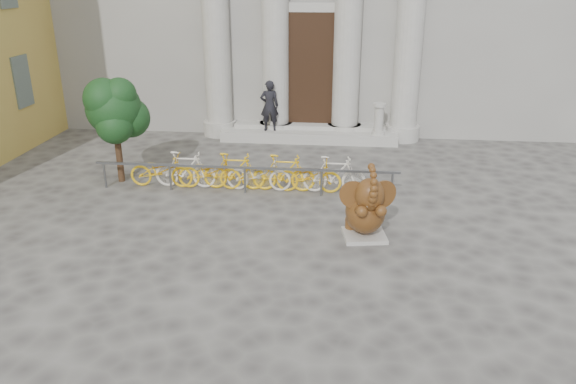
# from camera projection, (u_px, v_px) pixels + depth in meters

# --- Properties ---
(ground) EXTENTS (80.00, 80.00, 0.00)m
(ground) POSITION_uv_depth(u_px,v_px,m) (276.00, 276.00, 10.71)
(ground) COLOR #474442
(ground) RESTS_ON ground
(entrance_steps) EXTENTS (6.00, 1.20, 0.36)m
(entrance_steps) POSITION_uv_depth(u_px,v_px,m) (309.00, 135.00, 19.35)
(entrance_steps) COLOR #A8A59E
(entrance_steps) RESTS_ON ground
(elephant_statue) EXTENTS (1.20, 1.40, 1.81)m
(elephant_statue) POSITION_uv_depth(u_px,v_px,m) (366.00, 210.00, 12.03)
(elephant_statue) COLOR #A8A59E
(elephant_statue) RESTS_ON ground
(bike_rack) EXTENTS (8.00, 0.53, 1.00)m
(bike_rack) POSITION_uv_depth(u_px,v_px,m) (246.00, 172.00, 14.83)
(bike_rack) COLOR slate
(bike_rack) RESTS_ON ground
(tree) EXTENTS (1.66, 1.52, 2.89)m
(tree) POSITION_uv_depth(u_px,v_px,m) (115.00, 110.00, 14.86)
(tree) COLOR #332114
(tree) RESTS_ON ground
(pedestrian) EXTENTS (0.69, 0.51, 1.71)m
(pedestrian) POSITION_uv_depth(u_px,v_px,m) (269.00, 106.00, 18.94)
(pedestrian) COLOR black
(pedestrian) RESTS_ON entrance_steps
(balustrade_post) EXTENTS (0.43, 0.43, 1.05)m
(balustrade_post) POSITION_uv_depth(u_px,v_px,m) (379.00, 120.00, 18.61)
(balustrade_post) COLOR #A8A59E
(balustrade_post) RESTS_ON entrance_steps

